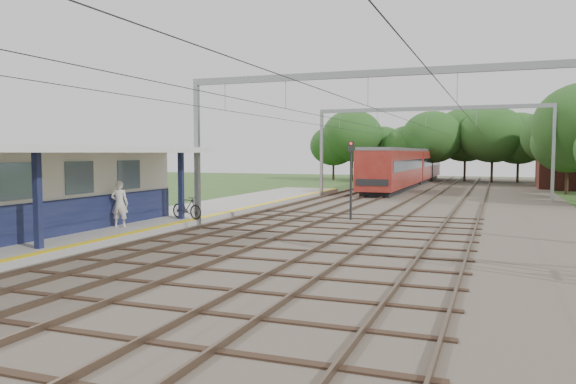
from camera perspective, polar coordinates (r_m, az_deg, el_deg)
The scene contains 11 objects.
ground at distance 12.43m, azimuth -23.89°, elevation -12.89°, with size 160.00×160.00×0.00m, color #2D4C1E.
ballast_bed at distance 38.85m, azimuth 13.98°, elevation -1.27°, with size 18.00×90.00×0.10m, color #473D33.
platform at distance 27.71m, azimuth -14.67°, elevation -3.10°, with size 5.00×52.00×0.35m, color gray.
yellow_stripe at distance 26.46m, azimuth -10.69°, elevation -2.98°, with size 0.45×52.00×0.01m, color yellow.
rail_tracks at distance 39.20m, azimuth 10.35°, elevation -0.98°, with size 11.80×88.00×0.15m.
catenary_system at distance 34.15m, azimuth 12.19°, elevation 7.23°, with size 17.22×88.00×7.00m.
tree_band at distance 65.73m, azimuth 16.66°, elevation 5.04°, with size 31.72×30.88×8.82m.
person at distance 25.12m, azimuth -16.74°, elevation -1.15°, with size 0.73×0.48×2.01m, color silver.
bicycle at distance 27.43m, azimuth -10.24°, elevation -1.53°, with size 0.54×1.90×1.14m, color black.
train at distance 60.88m, azimuth 12.17°, elevation 2.62°, with size 2.95×36.74×3.87m.
signal_post at distance 28.88m, azimuth 6.42°, elevation 2.00°, with size 0.32×0.29×4.11m.
Camera 1 is at (8.41, -8.44, 3.54)m, focal length 35.00 mm.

